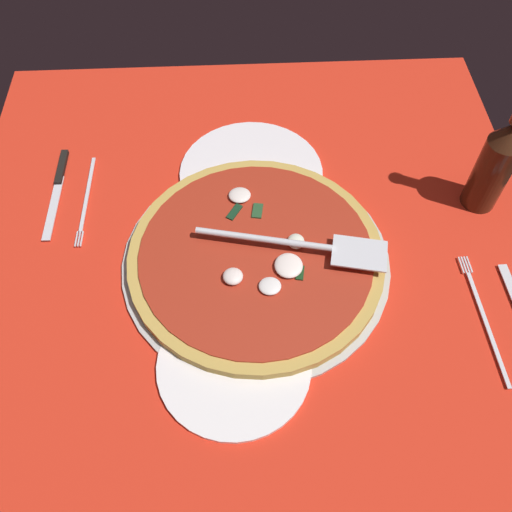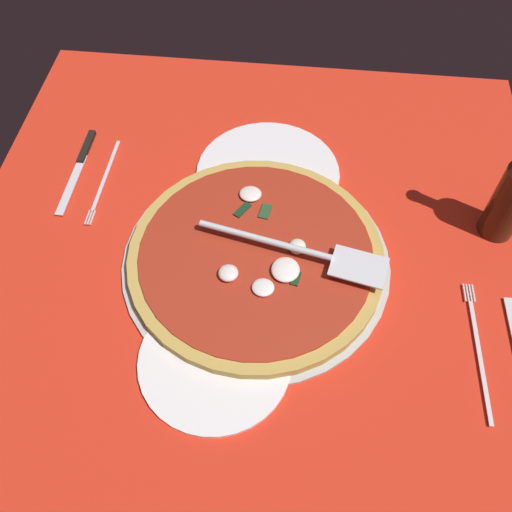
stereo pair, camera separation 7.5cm
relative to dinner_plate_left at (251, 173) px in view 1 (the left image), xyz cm
name	(u,v)px [view 1 (the left image)]	position (x,y,z in cm)	size (l,w,h in cm)	color
ground_plane	(251,250)	(15.88, -0.67, -1.00)	(93.81, 93.81, 0.80)	red
checker_pattern	(251,248)	(15.88, -0.67, -0.55)	(93.81, 93.81, 0.10)	white
pizza_pan	(256,261)	(18.80, -0.08, -0.05)	(41.83, 41.83, 0.90)	#B4B8B5
dinner_plate_left	(251,173)	(0.00, 0.00, 0.00)	(25.18, 25.18, 1.00)	white
dinner_plate_right	(234,365)	(36.06, -3.96, 0.00)	(21.55, 21.55, 1.00)	white
pizza	(256,256)	(18.80, -0.04, 1.40)	(39.70, 39.70, 3.28)	gold
pizza_server	(302,245)	(18.87, 6.84, 4.04)	(9.45, 29.30, 1.00)	silver
place_setting_near	(72,194)	(3.25, -31.08, -0.13)	(21.27, 12.02, 1.40)	white
place_setting_far	(507,328)	(32.17, 35.91, -0.14)	(22.56, 13.29, 1.40)	white
beer_bottle	(497,162)	(8.21, 38.12, 9.25)	(5.72, 5.72, 25.72)	#402213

